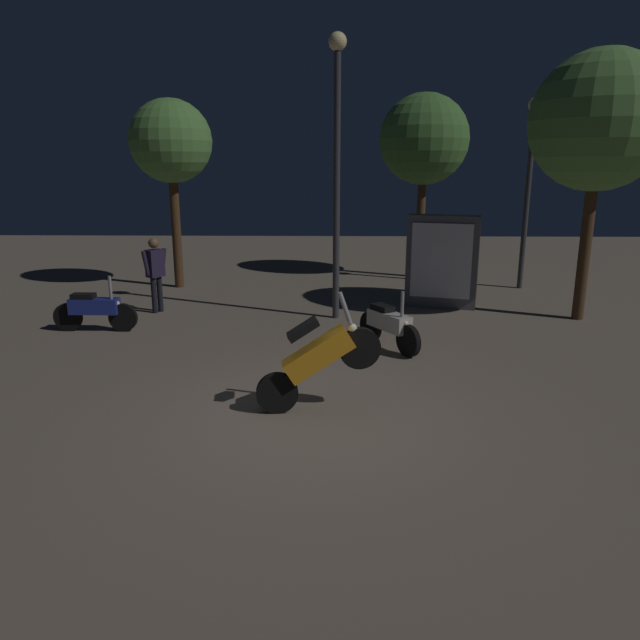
{
  "coord_description": "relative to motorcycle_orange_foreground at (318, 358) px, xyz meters",
  "views": [
    {
      "loc": [
        0.27,
        -7.17,
        3.23
      ],
      "look_at": [
        0.08,
        1.24,
        1.0
      ],
      "focal_mm": 33.31,
      "sensor_mm": 36.0,
      "label": 1
    }
  ],
  "objects": [
    {
      "name": "ground_plane",
      "position": [
        -0.08,
        -0.24,
        -0.74
      ],
      "size": [
        40.0,
        40.0,
        0.0
      ],
      "primitive_type": "plane",
      "color": "#756656"
    },
    {
      "name": "motorcycle_orange_foreground",
      "position": [
        0.0,
        0.0,
        0.0
      ],
      "size": [
        1.66,
        0.43,
        1.63
      ],
      "rotation": [
        0.0,
        0.0,
        0.14
      ],
      "color": "black",
      "rests_on": "ground_plane"
    },
    {
      "name": "motorcycle_white_parked_left",
      "position": [
        1.19,
        2.82,
        -0.31
      ],
      "size": [
        0.98,
        1.45,
        1.11
      ],
      "rotation": [
        0.0,
        0.0,
        5.28
      ],
      "color": "black",
      "rests_on": "ground_plane"
    },
    {
      "name": "motorcycle_blue_parked_right",
      "position": [
        -4.5,
        3.83,
        -0.31
      ],
      "size": [
        1.66,
        0.31,
        1.11
      ],
      "rotation": [
        0.0,
        0.0,
        6.28
      ],
      "color": "black",
      "rests_on": "ground_plane"
    },
    {
      "name": "person_rider_beside",
      "position": [
        -3.72,
        5.4,
        0.24
      ],
      "size": [
        0.46,
        0.59,
        1.66
      ],
      "rotation": [
        0.0,
        0.0,
        5.67
      ],
      "color": "black",
      "rests_on": "ground_plane"
    },
    {
      "name": "streetlamp_near",
      "position": [
        0.26,
        4.99,
        2.8
      ],
      "size": [
        0.36,
        0.36,
        5.67
      ],
      "color": "#38383D",
      "rests_on": "ground_plane"
    },
    {
      "name": "streetlamp_far",
      "position": [
        5.18,
        8.24,
        2.33
      ],
      "size": [
        0.36,
        0.36,
        4.81
      ],
      "color": "#38383D",
      "rests_on": "ground_plane"
    },
    {
      "name": "tree_left_bg",
      "position": [
        2.7,
        9.82,
        3.1
      ],
      "size": [
        2.48,
        2.48,
        5.11
      ],
      "color": "#4C331E",
      "rests_on": "ground_plane"
    },
    {
      "name": "tree_center_bg",
      "position": [
        -3.94,
        8.2,
        2.98
      ],
      "size": [
        2.09,
        2.09,
        4.82
      ],
      "color": "#4C331E",
      "rests_on": "ground_plane"
    },
    {
      "name": "tree_right_bg",
      "position": [
        5.43,
        5.0,
        3.26
      ],
      "size": [
        2.74,
        2.74,
        5.4
      ],
      "color": "#4C331E",
      "rests_on": "ground_plane"
    },
    {
      "name": "kiosk_billboard",
      "position": [
        2.69,
        6.1,
        0.31
      ],
      "size": [
        1.68,
        0.91,
        2.1
      ],
      "rotation": [
        0.0,
        0.0,
        2.87
      ],
      "color": "#595960",
      "rests_on": "ground_plane"
    }
  ]
}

